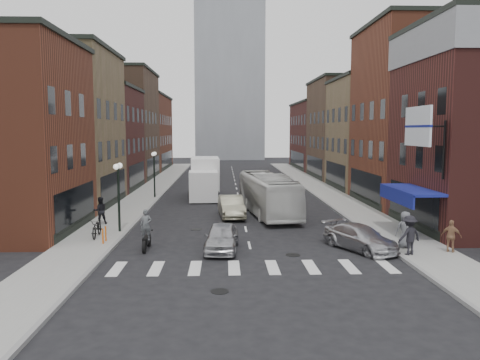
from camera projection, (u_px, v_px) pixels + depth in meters
name	position (u px, v px, depth m)	size (l,w,h in m)	color
ground	(251.00, 250.00, 23.49)	(160.00, 160.00, 0.00)	black
sidewalk_left	(149.00, 192.00, 45.05)	(3.00, 74.00, 0.15)	gray
sidewalk_right	(324.00, 191.00, 45.65)	(3.00, 74.00, 0.15)	gray
curb_left	(165.00, 193.00, 45.11)	(0.20, 74.00, 0.16)	gray
curb_right	(309.00, 192.00, 45.60)	(0.20, 74.00, 0.16)	gray
crosswalk_stripes	(254.00, 268.00, 20.51)	(12.00, 2.20, 0.01)	silver
bldg_left_mid_a	(47.00, 128.00, 36.22)	(10.30, 10.20, 12.30)	olive
bldg_left_mid_b	(86.00, 139.00, 46.27)	(10.30, 10.20, 10.30)	#4D1F1B
bldg_left_far_a	(112.00, 125.00, 57.04)	(10.30, 12.20, 13.30)	brown
bldg_left_far_b	(134.00, 133.00, 71.06)	(10.30, 16.20, 11.30)	brown
bldg_right_mid_a	(429.00, 116.00, 37.18)	(10.30, 10.20, 14.30)	brown
bldg_right_mid_b	(385.00, 134.00, 47.27)	(10.30, 10.20, 11.30)	olive
bldg_right_far_a	(355.00, 129.00, 58.15)	(10.30, 12.20, 12.30)	brown
bldg_right_far_b	(329.00, 136.00, 72.17)	(10.30, 16.20, 10.30)	#4D1F1B
awning_blue	(408.00, 191.00, 26.01)	(1.80, 5.00, 0.78)	navy
billboard_sign	(419.00, 128.00, 23.64)	(1.52, 3.00, 3.70)	black
distant_tower	(229.00, 40.00, 98.35)	(14.00, 14.00, 50.00)	#9399A0
streetlamp_near	(118.00, 184.00, 26.90)	(0.32, 1.22, 4.11)	black
streetlamp_far	(154.00, 166.00, 40.81)	(0.32, 1.22, 4.11)	black
bike_rack	(104.00, 235.00, 24.46)	(0.08, 0.68, 0.80)	#D8590C
box_truck	(205.00, 178.00, 41.79)	(2.72, 8.16, 3.51)	white
motorcycle_rider	(146.00, 231.00, 23.42)	(0.57, 2.04, 2.08)	black
transit_bus	(268.00, 194.00, 33.43)	(2.45, 10.46, 2.91)	silver
sedan_left_near	(222.00, 237.00, 23.37)	(1.59, 3.96, 1.35)	#B2B3B7
sedan_left_far	(231.00, 207.00, 32.32)	(1.57, 4.50, 1.48)	#A6A287
curb_car	(360.00, 238.00, 23.47)	(1.75, 4.32, 1.25)	silver
parked_bicycle	(97.00, 228.00, 25.67)	(0.68, 1.96, 1.03)	black
ped_left_solo	(100.00, 211.00, 29.15)	(0.84, 0.48, 1.72)	black
ped_right_a	(409.00, 235.00, 22.00)	(1.21, 0.60, 1.87)	black
ped_right_b	(451.00, 236.00, 22.46)	(0.92, 0.46, 1.56)	#946A4B
ped_right_c	(405.00, 230.00, 23.32)	(0.89, 0.58, 1.83)	#56585D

